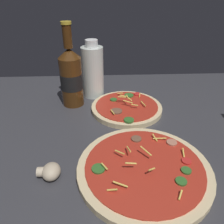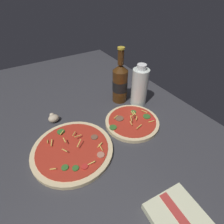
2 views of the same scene
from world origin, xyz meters
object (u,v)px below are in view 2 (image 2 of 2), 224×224
object	(u,v)px
pizza_near	(73,150)
pizza_far	(132,122)
beer_bottle	(120,83)
mushroom_left	(54,118)
oil_bottle	(140,86)

from	to	relation	value
pizza_near	pizza_far	size ratio (longest dim) A/B	1.28
pizza_far	beer_bottle	world-z (taller)	beer_bottle
pizza_near	mushroom_left	xyz separation A→B (cm)	(-20.21, -0.71, 0.72)
pizza_near	oil_bottle	world-z (taller)	oil_bottle
oil_bottle	mushroom_left	bearing A→B (deg)	-101.59
pizza_near	oil_bottle	size ratio (longest dim) A/B	1.46
beer_bottle	pizza_far	bearing A→B (deg)	-16.64
pizza_near	pizza_far	xyz separation A→B (cm)	(-0.92, 27.55, 0.01)
pizza_near	pizza_far	bearing A→B (deg)	91.90
beer_bottle	oil_bottle	distance (cm)	9.48
oil_bottle	mushroom_left	size ratio (longest dim) A/B	4.14
pizza_far	mushroom_left	size ratio (longest dim) A/B	4.72
beer_bottle	mushroom_left	world-z (taller)	beer_bottle
pizza_far	oil_bottle	distance (cm)	18.28
pizza_near	oil_bottle	distance (cm)	42.09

